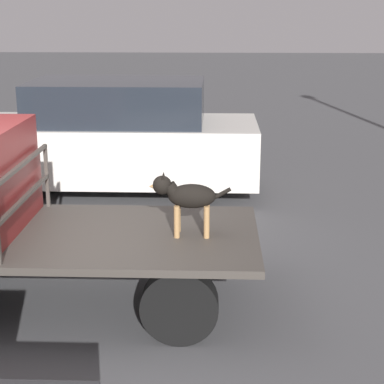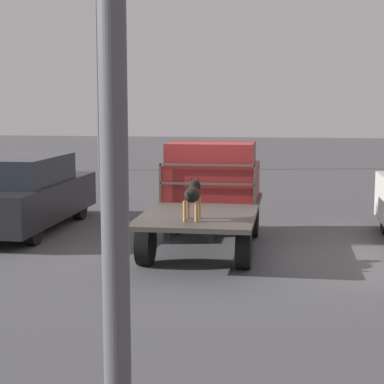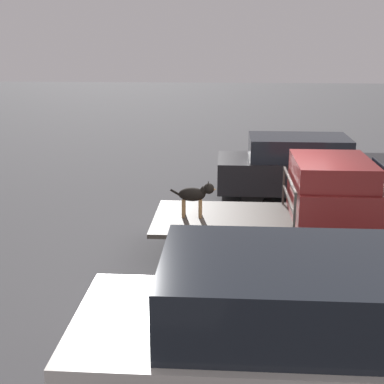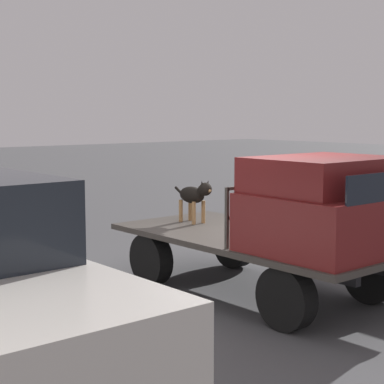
% 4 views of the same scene
% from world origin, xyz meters
% --- Properties ---
extents(ground_plane, '(80.00, 80.00, 0.00)m').
position_xyz_m(ground_plane, '(0.00, 0.00, 0.00)').
color(ground_plane, '#474749').
extents(flatbed_truck, '(4.19, 1.99, 0.81)m').
position_xyz_m(flatbed_truck, '(0.00, 0.00, 0.60)').
color(flatbed_truck, black).
rests_on(flatbed_truck, ground).
extents(truck_cab, '(1.59, 1.87, 1.14)m').
position_xyz_m(truck_cab, '(1.22, 0.00, 1.35)').
color(truck_cab, maroon).
rests_on(truck_cab, flatbed_truck).
extents(truck_headboard, '(0.04, 1.87, 0.77)m').
position_xyz_m(truck_headboard, '(0.39, 0.00, 1.32)').
color(truck_headboard, '#3D3833').
rests_on(truck_headboard, flatbed_truck).
extents(dog, '(0.86, 0.26, 0.68)m').
position_xyz_m(dog, '(-1.32, 0.02, 1.24)').
color(dog, '#9E7547').
rests_on(dog, flatbed_truck).
extents(parked_sedan, '(4.53, 1.70, 1.62)m').
position_xyz_m(parked_sedan, '(1.24, 4.04, 0.81)').
color(parked_sedan, black).
rests_on(parked_sedan, ground).
extents(light_pole_far, '(0.47, 0.47, 8.06)m').
position_xyz_m(light_pole_far, '(13.58, 6.08, 5.20)').
color(light_pole_far, '#4C4C51').
rests_on(light_pole_far, ground).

